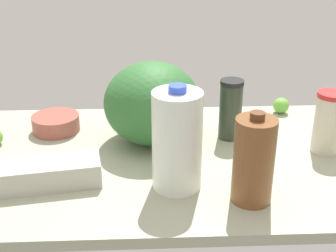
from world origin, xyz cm
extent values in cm
cube|color=#A2A48C|center=(0.00, 0.00, 1.50)|extent=(120.00, 76.00, 3.00)
ellipsoid|color=#2F6930|center=(4.41, -11.07, 15.73)|extent=(29.58, 29.58, 25.46)
cube|color=#BAB8AC|center=(35.22, 14.56, 6.30)|extent=(34.57, 15.32, 6.61)
cylinder|color=#9B4D42|center=(36.17, -19.83, 5.70)|extent=(15.44, 15.44, 5.39)
cylinder|color=beige|center=(-47.49, -1.68, 11.72)|extent=(8.19, 8.19, 17.44)
cylinder|color=red|center=(-47.49, -1.68, 21.14)|extent=(8.43, 8.43, 1.40)
cylinder|color=brown|center=(-19.80, 23.53, 14.03)|extent=(10.14, 10.14, 22.06)
cylinder|color=#59331E|center=(-19.80, 23.53, 25.96)|extent=(3.55, 3.55, 1.80)
cylinder|color=#2F382B|center=(-20.24, -12.41, 11.95)|extent=(7.11, 7.11, 17.90)
cylinder|color=black|center=(-20.24, -12.41, 21.60)|extent=(7.32, 7.32, 1.40)
cylinder|color=white|center=(-1.58, 16.18, 16.18)|extent=(12.83, 12.83, 26.36)
cylinder|color=blue|center=(-1.58, 16.18, 30.26)|extent=(4.49, 4.49, 1.80)
sphere|color=#6ABC3D|center=(-42.08, -31.45, 5.82)|extent=(5.64, 5.64, 5.64)
camera|label=1|loc=(5.45, 122.17, 69.00)|focal=50.00mm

